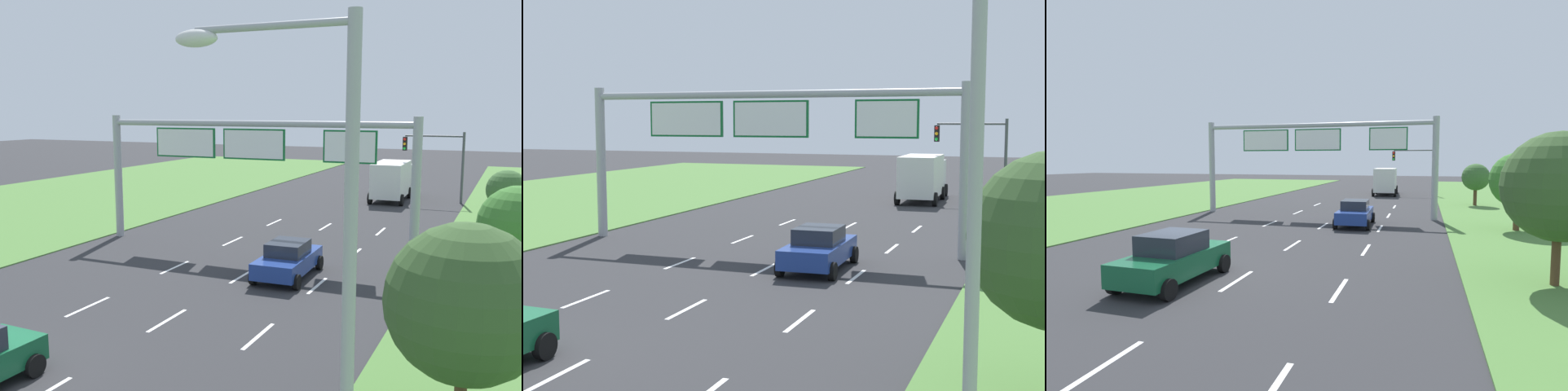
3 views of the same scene
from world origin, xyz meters
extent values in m
cube|color=white|center=(-1.75, 6.00, 0.00)|extent=(0.14, 2.40, 0.01)
cube|color=white|center=(-1.75, 12.00, 0.00)|extent=(0.14, 2.40, 0.01)
cube|color=white|center=(-1.75, 18.00, 0.00)|extent=(0.14, 2.40, 0.01)
cube|color=white|center=(-1.75, 24.00, 0.00)|extent=(0.14, 2.40, 0.01)
cube|color=white|center=(1.75, 0.00, 0.00)|extent=(0.14, 2.40, 0.01)
cube|color=white|center=(1.75, 6.00, 0.00)|extent=(0.14, 2.40, 0.01)
cube|color=white|center=(1.75, 12.00, 0.00)|extent=(0.14, 2.40, 0.01)
cube|color=white|center=(1.75, 18.00, 0.00)|extent=(0.14, 2.40, 0.01)
cube|color=white|center=(1.75, 24.00, 0.00)|extent=(0.14, 2.40, 0.01)
cube|color=white|center=(5.25, 6.00, 0.00)|extent=(0.14, 2.40, 0.01)
cube|color=white|center=(5.25, 12.00, 0.00)|extent=(0.14, 2.40, 0.01)
cube|color=white|center=(5.25, 18.00, 0.00)|extent=(0.14, 2.40, 0.01)
cube|color=white|center=(5.25, 24.00, 0.00)|extent=(0.14, 2.40, 0.01)
cube|color=navy|center=(3.63, 12.75, 0.67)|extent=(2.04, 4.46, 0.70)
cube|color=#232833|center=(3.63, 12.75, 1.30)|extent=(1.63, 2.00, 0.58)
cylinder|color=black|center=(2.61, 14.37, 0.32)|extent=(0.24, 0.65, 0.64)
cylinder|color=black|center=(4.53, 14.43, 0.32)|extent=(0.24, 0.65, 0.64)
cylinder|color=black|center=(2.73, 11.07, 0.32)|extent=(0.24, 0.65, 0.64)
cylinder|color=black|center=(4.65, 11.14, 0.32)|extent=(0.24, 0.65, 0.64)
cylinder|color=black|center=(0.82, 0.85, 0.32)|extent=(0.24, 0.65, 0.64)
cube|color=silver|center=(3.20, 40.17, 1.55)|extent=(2.26, 2.16, 2.20)
cube|color=silver|center=(3.31, 36.22, 1.79)|extent=(2.52, 5.56, 2.69)
cylinder|color=black|center=(2.06, 40.63, 0.45)|extent=(0.31, 0.91, 0.90)
cylinder|color=black|center=(4.32, 40.70, 0.45)|extent=(0.31, 0.91, 0.90)
cylinder|color=black|center=(2.04, 38.33, 0.45)|extent=(0.31, 0.91, 0.90)
cylinder|color=black|center=(4.46, 38.40, 0.45)|extent=(0.31, 0.91, 0.90)
cylinder|color=black|center=(2.17, 34.04, 0.45)|extent=(0.31, 0.91, 0.90)
cylinder|color=black|center=(4.58, 34.11, 0.45)|extent=(0.31, 0.91, 0.90)
cylinder|color=#9EA0A5|center=(-8.40, 16.60, 3.50)|extent=(0.44, 0.44, 7.00)
cylinder|color=#9EA0A5|center=(8.40, 16.60, 3.50)|extent=(0.44, 0.44, 7.00)
cylinder|color=#9EA0A5|center=(0.00, 16.60, 6.60)|extent=(16.80, 0.32, 0.32)
cube|color=#0C5B28|center=(-3.85, 16.60, 5.55)|extent=(3.59, 0.12, 1.58)
cube|color=white|center=(-3.85, 16.53, 5.55)|extent=(3.43, 0.01, 1.42)
cube|color=#0C5B28|center=(0.20, 16.60, 5.55)|extent=(3.43, 0.12, 1.58)
cube|color=white|center=(0.20, 16.53, 5.55)|extent=(3.27, 0.01, 1.42)
cube|color=#0C5B28|center=(5.25, 16.60, 5.55)|extent=(2.62, 0.12, 1.58)
cube|color=white|center=(5.25, 16.53, 5.55)|extent=(2.46, 0.01, 1.42)
cylinder|color=#47494F|center=(8.66, 37.16, 2.80)|extent=(0.20, 0.20, 5.60)
cylinder|color=#47494F|center=(6.41, 37.16, 5.25)|extent=(4.50, 0.14, 0.14)
cube|color=black|center=(4.16, 37.16, 4.60)|extent=(0.32, 0.36, 1.10)
sphere|color=red|center=(4.16, 36.96, 4.97)|extent=(0.22, 0.22, 0.22)
sphere|color=orange|center=(4.16, 36.96, 4.60)|extent=(0.22, 0.22, 0.22)
sphere|color=green|center=(4.16, 36.96, 4.23)|extent=(0.22, 0.22, 0.22)
cylinder|color=#9EA0A5|center=(10.77, -3.37, 4.25)|extent=(0.18, 0.18, 8.50)
camera|label=1|loc=(12.66, -10.40, 7.29)|focal=40.00mm
camera|label=2|loc=(11.66, -12.43, 5.50)|focal=50.00mm
camera|label=3|loc=(7.72, -12.16, 4.02)|focal=28.00mm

